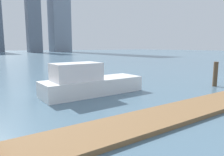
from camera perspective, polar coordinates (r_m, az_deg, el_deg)
name	(u,v)px	position (r m, az deg, el deg)	size (l,w,h in m)	color
ground_plane	(19,80)	(19.87, -24.25, -0.57)	(300.00, 300.00, 0.00)	slate
floating_dock	(180,112)	(9.67, 18.27, -8.81)	(15.19, 2.00, 0.18)	olive
dock_piling_1	(215,74)	(17.07, 26.51, 0.97)	(0.32, 0.32, 1.82)	brown
moored_boat_0	(89,82)	(12.80, -6.41, -1.19)	(6.40, 2.19, 1.97)	white
skyline_tower_3	(33,18)	(114.90, -20.83, 15.08)	(6.36, 7.93, 33.82)	slate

